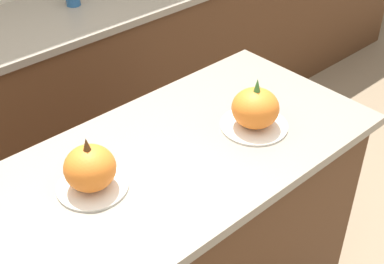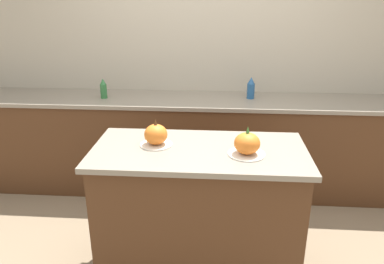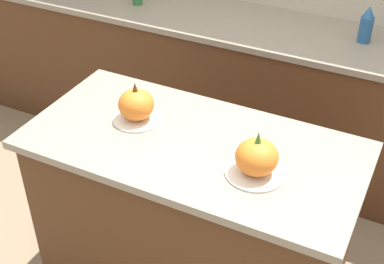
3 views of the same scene
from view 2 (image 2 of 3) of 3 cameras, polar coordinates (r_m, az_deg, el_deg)
wall_back at (r=3.77m, az=2.45°, el=11.01°), size 8.00×0.06×2.50m
kitchen_island at (r=2.60m, az=1.02°, el=-12.12°), size 1.37×0.68×0.94m
back_counter at (r=3.67m, az=2.09°, el=-1.97°), size 6.00×0.60×0.94m
pumpkin_cake_left at (r=2.42m, az=-5.53°, el=-0.52°), size 0.21×0.21×0.18m
pumpkin_cake_right at (r=2.29m, az=8.38°, el=-1.89°), size 0.23×0.23×0.19m
bottle_tall at (r=3.62m, az=-13.34°, el=6.42°), size 0.06×0.06×0.19m
bottle_short at (r=3.55m, az=8.95°, el=6.59°), size 0.07×0.07×0.20m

